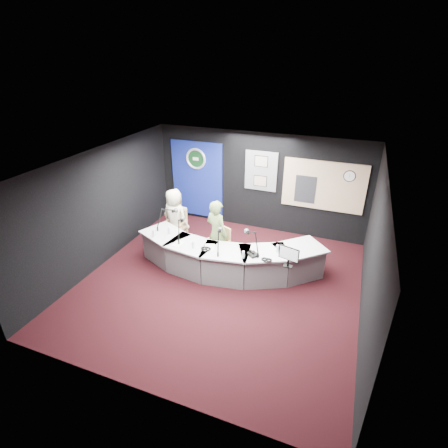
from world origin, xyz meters
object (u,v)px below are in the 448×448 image
at_px(broadcast_desk, 226,257).
at_px(person_man, 175,217).
at_px(armchair_left, 176,226).
at_px(armchair_right, 217,247).
at_px(person_woman, 217,233).

height_order(broadcast_desk, person_man, person_man).
xyz_separation_m(armchair_left, person_man, (0.00, 0.00, 0.28)).
height_order(broadcast_desk, armchair_left, armchair_left).
relative_size(broadcast_desk, armchair_right, 4.79).
bearing_deg(broadcast_desk, person_man, 156.52).
bearing_deg(broadcast_desk, armchair_left, 156.52).
bearing_deg(person_woman, person_man, 0.96).
bearing_deg(armchair_left, person_man, 0.00).
relative_size(person_man, person_woman, 0.92).
relative_size(armchair_left, person_woman, 0.59).
bearing_deg(broadcast_desk, armchair_right, 146.82).
distance_m(broadcast_desk, armchair_right, 0.39).
distance_m(armchair_left, person_man, 0.28).
bearing_deg(person_woman, armchair_right, -0.00).
bearing_deg(person_man, broadcast_desk, 165.83).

